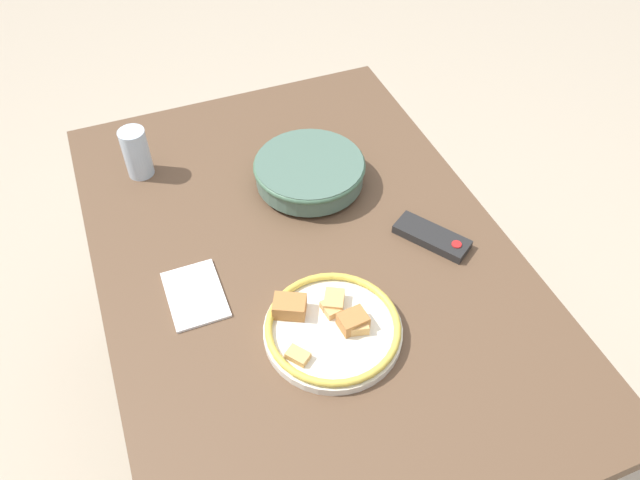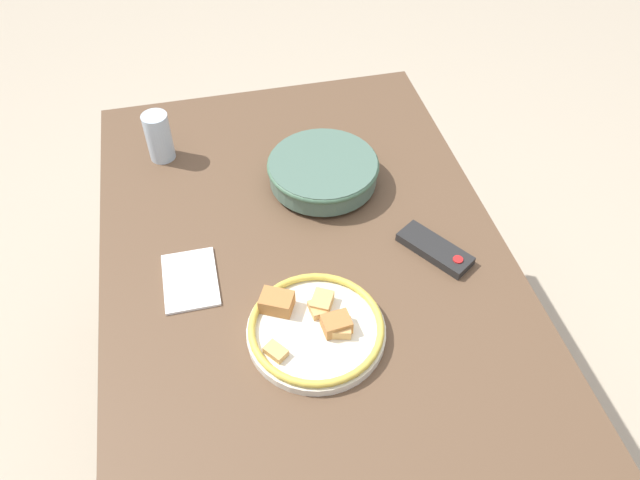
% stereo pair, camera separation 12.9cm
% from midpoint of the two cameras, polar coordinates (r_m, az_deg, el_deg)
% --- Properties ---
extents(ground_plane, '(8.00, 8.00, 0.00)m').
position_cam_midpoint_polar(ground_plane, '(1.93, 1.04, -16.11)').
color(ground_plane, '#B7A88E').
extents(dining_table, '(1.24, 0.85, 0.74)m').
position_cam_midpoint_polar(dining_table, '(1.38, 1.40, -3.89)').
color(dining_table, brown).
rests_on(dining_table, ground_plane).
extents(noodle_bowl, '(0.26, 0.26, 0.07)m').
position_cam_midpoint_polar(noodle_bowl, '(1.44, 2.86, 6.23)').
color(noodle_bowl, '#4C6B5B').
rests_on(noodle_bowl, dining_table).
extents(food_plate, '(0.26, 0.26, 0.05)m').
position_cam_midpoint_polar(food_plate, '(1.17, 2.75, -8.21)').
color(food_plate, silver).
rests_on(food_plate, dining_table).
extents(tv_remote, '(0.17, 0.14, 0.02)m').
position_cam_midpoint_polar(tv_remote, '(1.34, 13.20, -0.96)').
color(tv_remote, black).
rests_on(tv_remote, dining_table).
extents(drinking_glass, '(0.06, 0.06, 0.12)m').
position_cam_midpoint_polar(drinking_glass, '(1.53, -12.20, 9.10)').
color(drinking_glass, silver).
rests_on(drinking_glass, dining_table).
extents(folded_napkin, '(0.15, 0.11, 0.01)m').
position_cam_midpoint_polar(folded_napkin, '(1.27, -8.96, -3.78)').
color(folded_napkin, white).
rests_on(folded_napkin, dining_table).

